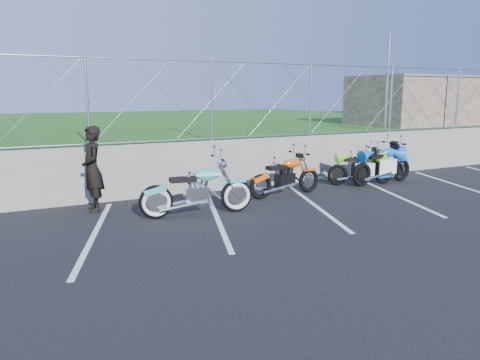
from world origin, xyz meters
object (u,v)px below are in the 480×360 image
naked_orange (286,178)px  sportbike_blue (383,166)px  cruiser_turquoise (199,192)px  sportbike_green (362,169)px  person_standing (93,169)px

naked_orange → sportbike_blue: sportbike_blue is taller
cruiser_turquoise → sportbike_green: 5.35m
sportbike_green → sportbike_blue: (0.61, -0.17, 0.06)m
naked_orange → sportbike_green: naked_orange is taller
sportbike_green → cruiser_turquoise: bearing=-152.0°
cruiser_turquoise → person_standing: (-1.86, 1.33, 0.43)m
sportbike_green → person_standing: person_standing is taller
naked_orange → sportbike_green: bearing=0.6°
sportbike_blue → person_standing: size_ratio=1.20×
sportbike_blue → person_standing: (-7.70, 0.45, 0.42)m
naked_orange → person_standing: person_standing is taller
naked_orange → sportbike_blue: 3.24m
cruiser_turquoise → naked_orange: size_ratio=1.14×
person_standing → naked_orange: bearing=83.4°
cruiser_turquoise → naked_orange: 2.71m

